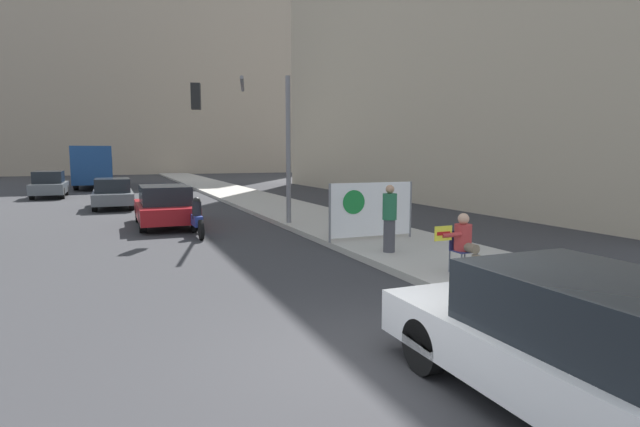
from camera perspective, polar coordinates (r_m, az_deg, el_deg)
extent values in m
plane|color=#303033|center=(6.18, 7.89, -17.09)|extent=(160.00, 160.00, 0.00)
cube|color=#A8A399|center=(21.20, -3.07, 0.23)|extent=(3.51, 90.00, 0.16)
cube|color=gray|center=(73.63, -22.60, 20.04)|extent=(52.00, 12.00, 40.01)
cylinder|color=#474C56|center=(10.02, 15.86, -5.69)|extent=(0.03, 0.03, 0.43)
cylinder|color=#474C56|center=(10.25, 17.49, -5.47)|extent=(0.03, 0.03, 0.43)
cylinder|color=#474C56|center=(10.31, 14.58, -5.31)|extent=(0.03, 0.03, 0.43)
cylinder|color=#474C56|center=(10.53, 16.19, -5.10)|extent=(0.03, 0.03, 0.43)
cube|color=navy|center=(10.23, 16.07, -4.15)|extent=(0.40, 0.40, 0.02)
cube|color=navy|center=(10.35, 15.45, -2.89)|extent=(0.40, 0.02, 0.38)
cylinder|color=#756651|center=(10.09, 16.66, -3.74)|extent=(0.18, 0.42, 0.18)
cylinder|color=#756651|center=(10.00, 17.36, -5.77)|extent=(0.16, 0.16, 0.43)
cube|color=black|center=(9.99, 17.54, -6.77)|extent=(0.20, 0.28, 0.10)
cylinder|color=#B23333|center=(10.21, 16.02, -2.63)|extent=(0.34, 0.34, 0.52)
sphere|color=tan|center=(10.16, 16.09, -0.57)|extent=(0.22, 0.22, 0.22)
cylinder|color=#B23333|center=(9.94, 14.84, -2.38)|extent=(0.45, 0.09, 0.09)
cube|color=yellow|center=(9.81, 13.91, -2.22)|extent=(0.39, 0.02, 0.28)
cube|color=#AD1414|center=(9.80, 13.95, -2.23)|extent=(0.30, 0.01, 0.07)
cylinder|color=#424247|center=(12.08, 7.91, -2.54)|extent=(0.28, 0.28, 0.79)
cylinder|color=#236642|center=(11.99, 7.97, 0.79)|extent=(0.34, 0.34, 0.62)
sphere|color=tan|center=(11.95, 8.00, 2.77)|extent=(0.21, 0.21, 0.21)
cylinder|color=slate|center=(13.18, 1.12, 0.03)|extent=(0.06, 0.06, 1.57)
cylinder|color=slate|center=(14.36, 10.29, 0.48)|extent=(0.06, 0.06, 1.57)
cube|color=white|center=(13.72, 5.91, 0.47)|extent=(2.50, 0.02, 1.47)
cylinder|color=#197A33|center=(13.43, 3.89, 1.30)|extent=(0.65, 0.01, 0.65)
cylinder|color=slate|center=(17.06, -3.64, 7.21)|extent=(0.16, 0.16, 4.94)
cylinder|color=slate|center=(17.16, -8.88, 14.40)|extent=(0.86, 2.94, 0.11)
cube|color=black|center=(17.19, -14.00, 12.86)|extent=(0.37, 0.37, 0.84)
sphere|color=green|center=(17.16, -13.98, 11.93)|extent=(0.18, 0.18, 0.18)
cube|color=white|center=(5.55, 27.15, -14.72)|extent=(1.85, 4.21, 0.52)
cube|color=black|center=(5.28, 28.89, -9.44)|extent=(1.59, 2.19, 0.62)
cylinder|color=black|center=(6.01, 11.89, -14.59)|extent=(0.22, 0.64, 0.64)
cylinder|color=black|center=(7.01, 23.17, -11.85)|extent=(0.22, 0.64, 0.64)
cube|color=maroon|center=(18.26, -17.31, 0.31)|extent=(1.84, 4.39, 0.52)
cube|color=black|center=(18.03, -17.32, 2.06)|extent=(1.59, 2.28, 0.62)
cylinder|color=black|center=(19.58, -20.02, -0.01)|extent=(0.22, 0.64, 0.64)
cylinder|color=black|center=(19.72, -15.30, 0.21)|extent=(0.22, 0.64, 0.64)
cylinder|color=black|center=(16.88, -19.60, -1.02)|extent=(0.22, 0.64, 0.64)
cylinder|color=black|center=(17.04, -14.13, -0.76)|extent=(0.22, 0.64, 0.64)
cube|color=#565B60|center=(25.22, -22.59, 1.78)|extent=(1.73, 4.32, 0.51)
cube|color=black|center=(25.01, -22.65, 3.02)|extent=(1.49, 2.24, 0.61)
cylinder|color=black|center=(26.58, -24.20, 1.49)|extent=(0.22, 0.64, 0.64)
cylinder|color=black|center=(26.58, -20.94, 1.64)|extent=(0.22, 0.64, 0.64)
cylinder|color=black|center=(23.92, -24.37, 0.96)|extent=(0.22, 0.64, 0.64)
cylinder|color=black|center=(23.91, -20.75, 1.12)|extent=(0.22, 0.64, 0.64)
cube|color=#565B60|center=(32.91, -28.51, 2.60)|extent=(1.73, 4.29, 0.58)
cube|color=black|center=(32.71, -28.60, 3.67)|extent=(1.48, 2.23, 0.67)
cylinder|color=black|center=(34.33, -29.51, 2.27)|extent=(0.22, 0.64, 0.64)
cylinder|color=black|center=(34.18, -27.00, 2.39)|extent=(0.22, 0.64, 0.64)
cylinder|color=black|center=(31.70, -30.08, 1.93)|extent=(0.22, 0.64, 0.64)
cylinder|color=black|center=(31.54, -27.37, 2.07)|extent=(0.22, 0.64, 0.64)
cube|color=navy|center=(41.86, -24.41, 5.16)|extent=(2.54, 10.85, 2.61)
cube|color=black|center=(41.86, -24.42, 5.36)|extent=(2.56, 10.31, 0.86)
cylinder|color=black|center=(45.30, -25.62, 3.62)|extent=(0.30, 1.04, 1.04)
cylinder|color=black|center=(45.24, -22.78, 3.75)|extent=(0.30, 1.04, 1.04)
cylinder|color=black|center=(38.60, -26.13, 3.16)|extent=(0.30, 1.04, 1.04)
cylinder|color=black|center=(38.52, -22.80, 3.31)|extent=(0.30, 1.04, 1.04)
cube|color=navy|center=(15.71, -13.89, -0.79)|extent=(0.24, 0.92, 0.32)
cylinder|color=black|center=(15.62, -13.90, 0.39)|extent=(0.28, 0.28, 0.53)
sphere|color=black|center=(15.60, -13.93, 1.39)|extent=(0.24, 0.24, 0.24)
cylinder|color=black|center=(16.48, -14.28, -1.08)|extent=(0.10, 0.60, 0.60)
cylinder|color=black|center=(14.99, -13.43, -1.83)|extent=(0.10, 0.60, 0.60)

